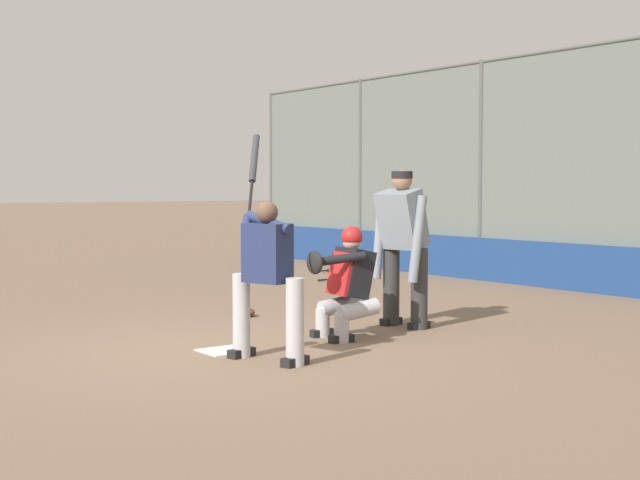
# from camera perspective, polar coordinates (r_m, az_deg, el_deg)

# --- Properties ---
(ground_plane) EXTENTS (160.00, 160.00, 0.00)m
(ground_plane) POSITION_cam_1_polar(r_m,az_deg,el_deg) (8.69, -6.15, -7.10)
(ground_plane) COLOR #7A604C
(home_plate_marker) EXTENTS (0.43, 0.43, 0.01)m
(home_plate_marker) POSITION_cam_1_polar(r_m,az_deg,el_deg) (8.69, -6.15, -7.06)
(home_plate_marker) COLOR white
(home_plate_marker) RESTS_ON ground_plane
(bleachers_beyond) EXTENTS (13.75, 2.50, 1.48)m
(bleachers_beyond) POSITION_cam_1_polar(r_m,az_deg,el_deg) (16.97, 17.94, -0.46)
(bleachers_beyond) COLOR slate
(bleachers_beyond) RESTS_ON ground_plane
(batter_at_plate) EXTENTS (1.08, 0.57, 2.09)m
(batter_at_plate) POSITION_cam_1_polar(r_m,az_deg,el_deg) (8.07, -3.42, -2.20)
(batter_at_plate) COLOR #B7B7BC
(batter_at_plate) RESTS_ON ground_plane
(catcher_behind_plate) EXTENTS (0.64, 0.77, 1.17)m
(catcher_behind_plate) POSITION_cam_1_polar(r_m,az_deg,el_deg) (9.28, 1.65, -2.61)
(catcher_behind_plate) COLOR #B7B7BC
(catcher_behind_plate) RESTS_ON ground_plane
(umpire_home) EXTENTS (0.71, 0.49, 1.77)m
(umpire_home) POSITION_cam_1_polar(r_m,az_deg,el_deg) (10.02, 5.31, -0.20)
(umpire_home) COLOR #333333
(umpire_home) RESTS_ON ground_plane
(spare_bat_near_backstop) EXTENTS (0.08, 0.83, 0.07)m
(spare_bat_near_backstop) POSITION_cam_1_polar(r_m,az_deg,el_deg) (15.12, 1.45, -2.47)
(spare_bat_near_backstop) COLOR black
(spare_bat_near_backstop) RESTS_ON ground_plane
(spare_bat_by_padding) EXTENTS (0.77, 0.55, 0.07)m
(spare_bat_by_padding) POSITION_cam_1_polar(r_m,az_deg,el_deg) (12.74, 4.64, -3.58)
(spare_bat_by_padding) COLOR black
(spare_bat_by_padding) RESTS_ON ground_plane
(spare_bat_third_base_side) EXTENTS (0.08, 0.81, 0.07)m
(spare_bat_third_base_side) POSITION_cam_1_polar(r_m,az_deg,el_deg) (16.62, 0.98, -1.93)
(spare_bat_third_base_side) COLOR black
(spare_bat_third_base_side) RESTS_ON ground_plane
(fielding_glove_on_dirt) EXTENTS (0.30, 0.23, 0.11)m
(fielding_glove_on_dirt) POSITION_cam_1_polar(r_m,az_deg,el_deg) (10.97, -4.85, -4.61)
(fielding_glove_on_dirt) COLOR #56331E
(fielding_glove_on_dirt) RESTS_ON ground_plane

